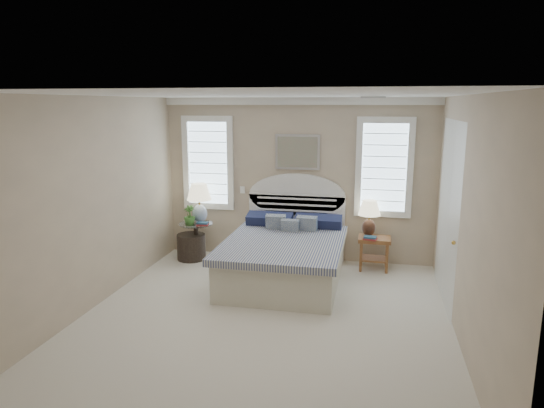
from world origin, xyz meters
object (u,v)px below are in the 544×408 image
Objects in this scene: floor_pot at (191,247)px; bed at (286,254)px; lamp_left at (199,199)px; lamp_right at (369,214)px; side_table_left at (196,237)px; nightstand_right at (374,246)px.

bed is at bearing -18.35° from floor_pot.
lamp_left is 2.81m from lamp_right.
side_table_left is at bearing -118.13° from lamp_left.
side_table_left is 0.19m from floor_pot.
floor_pot is 3.02m from lamp_right.
lamp_left is at bearing 157.15° from bed.
lamp_right is at bearing 33.52° from bed.
lamp_left reaches higher than nightstand_right.
bed is 3.93× the size of lamp_right.
floor_pot is 0.71× the size of lamp_left.
side_table_left is at bearing -175.93° from lamp_right.
bed is 1.47m from nightstand_right.
lamp_right reaches higher than floor_pot.
floor_pot is (-1.74, 0.58, -0.17)m from bed.
lamp_right is (2.81, 0.12, -0.16)m from lamp_left.
nightstand_right is (1.30, 0.69, 0.00)m from bed.
bed is 3.39× the size of lamp_left.
floor_pot is at bearing -142.69° from lamp_left.
bed is at bearing -22.85° from lamp_left.
bed is 1.52m from lamp_right.
floor_pot is at bearing -177.81° from nightstand_right.
side_table_left is 1.09× the size of lamp_right.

